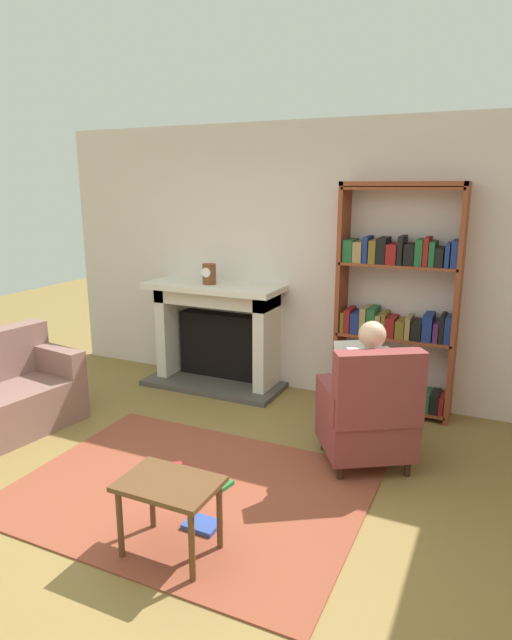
% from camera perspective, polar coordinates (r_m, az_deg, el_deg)
% --- Properties ---
extents(ground, '(14.00, 14.00, 0.00)m').
position_cam_1_polar(ground, '(3.83, -9.51, -19.41)').
color(ground, olive).
extents(back_wall, '(5.60, 0.10, 2.70)m').
position_cam_1_polar(back_wall, '(5.53, 4.99, 6.19)').
color(back_wall, silver).
rests_on(back_wall, ground).
extents(area_rug, '(2.40, 1.80, 0.01)m').
position_cam_1_polar(area_rug, '(4.03, -7.01, -17.31)').
color(area_rug, brown).
rests_on(area_rug, ground).
extents(fireplace, '(1.48, 0.64, 1.10)m').
position_cam_1_polar(fireplace, '(5.81, -4.01, -1.14)').
color(fireplace, '#4C4742').
rests_on(fireplace, ground).
extents(mantel_clock, '(0.14, 0.14, 0.21)m').
position_cam_1_polar(mantel_clock, '(5.61, -4.94, 4.83)').
color(mantel_clock, brown).
rests_on(mantel_clock, fireplace).
extents(bookshelf, '(1.08, 0.32, 2.13)m').
position_cam_1_polar(bookshelf, '(5.13, 14.52, 1.33)').
color(bookshelf, brown).
rests_on(bookshelf, ground).
extents(armchair_reading, '(0.87, 0.86, 0.97)m').
position_cam_1_polar(armchair_reading, '(4.21, 11.75, -9.68)').
color(armchair_reading, '#331E14').
rests_on(armchair_reading, ground).
extents(seated_reader, '(0.54, 0.59, 1.14)m').
position_cam_1_polar(seated_reader, '(4.24, 11.37, -6.62)').
color(seated_reader, silver).
rests_on(seated_reader, ground).
extents(side_table, '(0.56, 0.39, 0.47)m').
position_cam_1_polar(side_table, '(3.28, -9.08, -17.51)').
color(side_table, brown).
rests_on(side_table, ground).
extents(scattered_books, '(0.80, 0.68, 0.04)m').
position_cam_1_polar(scattered_books, '(4.03, -7.13, -16.97)').
color(scattered_books, '#334CA5').
rests_on(scattered_books, area_rug).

